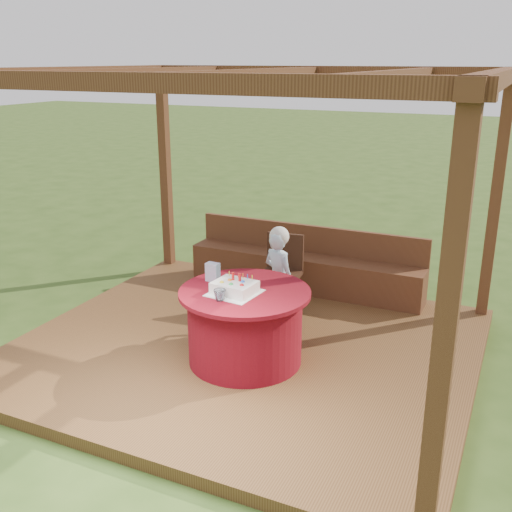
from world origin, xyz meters
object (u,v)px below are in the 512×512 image
(drinking_glass, at_px, (220,295))
(elderly_woman, at_px, (279,276))
(bench, at_px, (305,269))
(table, at_px, (245,325))
(gift_bag, at_px, (213,272))
(chair, at_px, (282,269))
(birthday_cake, at_px, (234,287))

(drinking_glass, bearing_deg, elderly_woman, 86.35)
(bench, xyz_separation_m, table, (0.15, -2.04, 0.11))
(gift_bag, bearing_deg, table, -11.10)
(chair, distance_m, drinking_glass, 1.68)
(table, xyz_separation_m, gift_bag, (-0.39, 0.10, 0.45))
(bench, bearing_deg, drinking_glass, -88.74)
(birthday_cake, xyz_separation_m, gift_bag, (-0.34, 0.20, 0.03))
(table, xyz_separation_m, drinking_glass, (-0.10, -0.31, 0.41))
(table, bearing_deg, chair, 97.34)
(birthday_cake, bearing_deg, bench, 92.48)
(elderly_woman, relative_size, drinking_glass, 10.06)
(bench, relative_size, elderly_woman, 2.66)
(bench, height_order, elderly_woman, elderly_woman)
(chair, distance_m, elderly_woman, 0.50)
(drinking_glass, bearing_deg, bench, 91.26)
(drinking_glass, bearing_deg, chair, 92.63)
(bench, height_order, table, bench)
(chair, bearing_deg, birthday_cake, -85.36)
(table, bearing_deg, drinking_glass, -107.08)
(chair, xyz_separation_m, elderly_woman, (0.15, -0.46, 0.09))
(bench, bearing_deg, birthday_cake, -87.52)
(table, xyz_separation_m, chair, (-0.17, 1.34, 0.12))
(table, relative_size, gift_bag, 6.81)
(table, relative_size, birthday_cake, 2.67)
(bench, distance_m, gift_bag, 2.03)
(gift_bag, bearing_deg, chair, 82.97)
(chair, bearing_deg, table, -82.66)
(bench, xyz_separation_m, drinking_glass, (0.05, -2.35, 0.52))
(chair, bearing_deg, drinking_glass, -87.37)
(birthday_cake, relative_size, gift_bag, 2.55)
(bench, relative_size, table, 2.41)
(chair, height_order, elderly_woman, elderly_woman)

